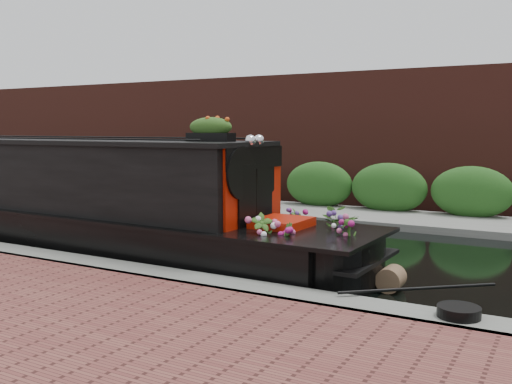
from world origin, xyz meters
The scene contains 8 objects.
ground centered at (0.00, 0.00, 0.00)m, with size 80.00×80.00×0.00m, color black.
near_bank_coping centered at (0.00, -3.30, 0.00)m, with size 40.00×0.60×0.50m, color slate.
far_bank_path centered at (0.00, 4.20, 0.00)m, with size 40.00×2.40×0.34m, color slate.
far_hedge centered at (0.00, 5.10, 0.00)m, with size 40.00×1.10×2.80m, color #25561C.
far_brick_wall centered at (0.00, 7.20, 0.00)m, with size 40.00×1.00×8.00m, color #57251D.
narrowboat centered at (-1.99, -1.76, 0.80)m, with size 11.58×2.37×2.71m.
rope_fender centered at (4.20, -1.76, 0.18)m, with size 0.36×0.36×0.38m, color brown.
coiled_mooring_rope centered at (5.38, -3.24, 0.31)m, with size 0.47×0.47×0.12m, color black.
Camera 1 is at (6.41, -9.60, 2.30)m, focal length 40.00 mm.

